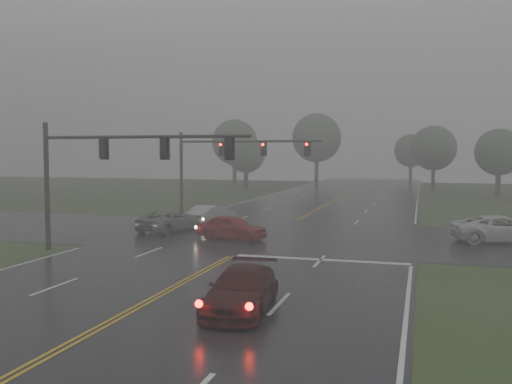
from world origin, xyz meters
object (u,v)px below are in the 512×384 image
(sedan_silver, at_px, (211,226))
(sedan_maroon, at_px, (241,311))
(pickup_white, at_px, (502,243))
(signal_gantry_near, at_px, (105,161))
(car_grey, at_px, (172,231))
(signal_gantry_far, at_px, (223,157))
(sedan_red, at_px, (232,240))

(sedan_silver, bearing_deg, sedan_maroon, 127.32)
(pickup_white, distance_m, signal_gantry_near, 22.90)
(car_grey, height_order, signal_gantry_near, signal_gantry_near)
(car_grey, distance_m, signal_gantry_far, 10.66)
(sedan_maroon, height_order, pickup_white, pickup_white)
(sedan_red, xyz_separation_m, sedan_silver, (-3.41, 5.58, 0.00))
(pickup_white, xyz_separation_m, signal_gantry_near, (-20.37, -9.30, 4.78))
(sedan_silver, xyz_separation_m, signal_gantry_far, (-1.37, 6.31, 4.86))
(pickup_white, relative_size, signal_gantry_near, 0.48)
(car_grey, bearing_deg, sedan_maroon, 136.78)
(sedan_red, bearing_deg, sedan_silver, 43.13)
(sedan_silver, distance_m, car_grey, 3.55)
(sedan_red, height_order, sedan_silver, sedan_silver)
(car_grey, bearing_deg, sedan_red, 169.82)
(sedan_silver, bearing_deg, signal_gantry_far, -63.71)
(sedan_maroon, height_order, sedan_silver, sedan_silver)
(pickup_white, distance_m, signal_gantry_far, 22.48)
(sedan_silver, relative_size, pickup_white, 0.80)
(sedan_red, relative_size, signal_gantry_far, 0.36)
(sedan_maroon, bearing_deg, signal_gantry_near, 135.01)
(sedan_silver, xyz_separation_m, car_grey, (-1.60, -3.17, 0.00))
(sedan_red, distance_m, car_grey, 5.56)
(sedan_silver, bearing_deg, signal_gantry_near, 96.50)
(sedan_maroon, bearing_deg, sedan_red, 104.94)
(sedan_maroon, distance_m, car_grey, 19.77)
(sedan_silver, bearing_deg, car_grey, 77.26)
(sedan_silver, xyz_separation_m, signal_gantry_near, (-1.52, -11.52, 4.78))
(sedan_maroon, distance_m, sedan_silver, 21.86)
(sedan_maroon, relative_size, sedan_red, 1.12)
(sedan_red, distance_m, signal_gantry_near, 9.08)
(sedan_red, xyz_separation_m, car_grey, (-5.00, 2.41, 0.00))
(sedan_red, height_order, signal_gantry_near, signal_gantry_near)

